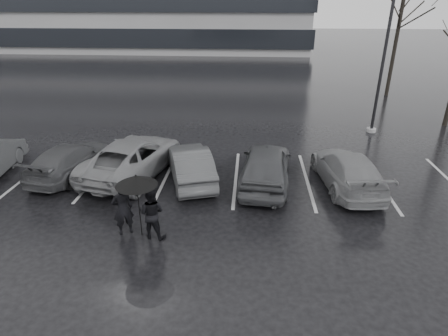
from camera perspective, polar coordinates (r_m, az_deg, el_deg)
ground at (r=12.79m, az=-1.35°, el=-6.33°), size 160.00×160.00×0.00m
car_main at (r=14.24m, az=6.39°, el=0.40°), size 2.25×4.65×1.53m
car_west_a at (r=14.55m, az=-5.15°, el=0.61°), size 2.59×4.35×1.35m
car_west_b at (r=15.44m, az=-13.71°, el=1.69°), size 3.53×5.70×1.47m
car_west_c at (r=16.24m, az=-22.27°, el=1.24°), size 2.55×4.59×1.26m
car_east at (r=14.79m, az=18.27°, el=-0.23°), size 2.34×4.76×1.33m
pedestrian_left at (r=11.58m, az=-15.19°, el=-6.02°), size 0.74×0.66×1.69m
pedestrian_right at (r=11.23m, az=-10.97°, el=-6.75°), size 0.89×0.74×1.63m
umbrella at (r=10.86m, az=-13.24°, el=-1.86°), size 1.20×1.20×2.04m
lamp_post at (r=20.70m, az=23.27°, el=15.82°), size 0.49×0.49×8.89m
stall_stripes at (r=15.05m, az=-3.50°, el=-1.30°), size 19.72×5.00×0.00m
tree_north at (r=29.71m, az=24.90°, el=18.06°), size 0.26×0.26×8.50m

